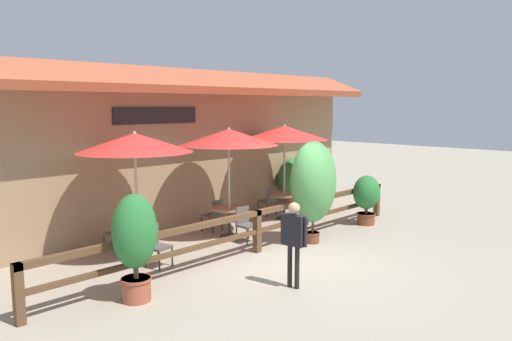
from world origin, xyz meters
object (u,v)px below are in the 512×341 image
at_px(patio_umbrella_far, 285,133).
at_px(potted_plant_corner_fern, 367,196).
at_px(patio_umbrella_near, 135,143).
at_px(chair_far_streetside, 303,206).
at_px(chair_far_wallside, 269,200).
at_px(dining_table_middle, 229,213).
at_px(dining_table_far, 284,199).
at_px(potted_plant_small_flowering, 135,239).
at_px(potted_plant_broad_leaf, 292,181).
at_px(dining_table_near, 138,232).
at_px(patio_umbrella_middle, 229,137).
at_px(chair_near_wallside, 118,232).
at_px(chair_near_streetside, 156,244).
at_px(pedestrian, 294,233).
at_px(chair_middle_wallside, 214,214).
at_px(chair_middle_streetside, 246,223).
at_px(potted_plant_entrance_palm, 313,183).

relative_size(patio_umbrella_far, potted_plant_corner_fern, 2.00).
bearing_deg(patio_umbrella_near, chair_far_streetside, -5.61).
relative_size(chair_far_wallside, potted_plant_corner_fern, 0.62).
height_order(dining_table_middle, dining_table_far, same).
relative_size(patio_umbrella_far, potted_plant_small_flowering, 1.49).
height_order(dining_table_middle, potted_plant_broad_leaf, potted_plant_broad_leaf).
bearing_deg(dining_table_near, potted_plant_broad_leaf, 8.73).
bearing_deg(dining_table_middle, potted_plant_small_flowering, -154.18).
height_order(patio_umbrella_middle, dining_table_middle, patio_umbrella_middle).
height_order(patio_umbrella_middle, potted_plant_small_flowering, patio_umbrella_middle).
height_order(dining_table_near, chair_near_wallside, chair_near_wallside).
bearing_deg(chair_near_streetside, patio_umbrella_near, 74.81).
height_order(chair_far_wallside, pedestrian, pedestrian).
xyz_separation_m(chair_middle_wallside, potted_plant_broad_leaf, (3.68, 0.42, 0.42)).
bearing_deg(dining_table_middle, chair_far_wallside, 20.23).
bearing_deg(potted_plant_corner_fern, dining_table_near, 162.70).
relative_size(dining_table_near, chair_far_streetside, 1.06).
distance_m(chair_near_streetside, dining_table_middle, 2.71).
height_order(patio_umbrella_near, dining_table_near, patio_umbrella_near).
relative_size(chair_near_streetside, potted_plant_broad_leaf, 0.52).
relative_size(potted_plant_small_flowering, pedestrian, 1.17).
xyz_separation_m(chair_middle_streetside, chair_far_streetside, (2.48, 0.24, 0.00)).
xyz_separation_m(patio_umbrella_near, potted_plant_corner_fern, (6.05, -1.88, -1.68)).
bearing_deg(chair_near_streetside, potted_plant_broad_leaf, 2.98).
relative_size(patio_umbrella_near, patio_umbrella_far, 1.00).
height_order(dining_table_middle, potted_plant_entrance_palm, potted_plant_entrance_palm).
distance_m(chair_middle_wallside, potted_plant_broad_leaf, 3.72).
height_order(chair_middle_streetside, chair_middle_wallside, same).
xyz_separation_m(potted_plant_corner_fern, pedestrian, (-5.08, -1.61, 0.21)).
bearing_deg(chair_near_streetside, dining_table_middle, 1.52).
bearing_deg(chair_middle_streetside, patio_umbrella_far, 24.03).
relative_size(chair_middle_wallside, potted_plant_small_flowering, 0.46).
bearing_deg(potted_plant_entrance_palm, chair_far_streetside, 45.07).
xyz_separation_m(dining_table_far, pedestrian, (-4.01, -3.65, 0.42)).
bearing_deg(patio_umbrella_near, dining_table_near, 180.00).
relative_size(chair_near_wallside, potted_plant_corner_fern, 0.62).
bearing_deg(patio_umbrella_middle, chair_near_wallside, 162.59).
distance_m(dining_table_middle, patio_umbrella_far, 3.06).
xyz_separation_m(chair_near_wallside, potted_plant_small_flowering, (-1.29, -2.71, 0.60)).
distance_m(dining_table_near, dining_table_middle, 2.59).
height_order(patio_umbrella_far, potted_plant_entrance_palm, patio_umbrella_far).
height_order(chair_far_streetside, potted_plant_corner_fern, potted_plant_corner_fern).
xyz_separation_m(patio_umbrella_far, chair_far_wallside, (0.06, 0.65, -2.02)).
bearing_deg(pedestrian, dining_table_far, -53.84).
distance_m(dining_table_near, chair_near_wallside, 0.74).
bearing_deg(chair_middle_wallside, chair_far_wallside, 175.55).
bearing_deg(chair_far_streetside, patio_umbrella_middle, 157.97).
bearing_deg(potted_plant_broad_leaf, patio_umbrella_near, -171.27).
distance_m(patio_umbrella_near, potted_plant_broad_leaf, 6.58).
height_order(dining_table_near, chair_far_streetside, chair_far_streetside).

